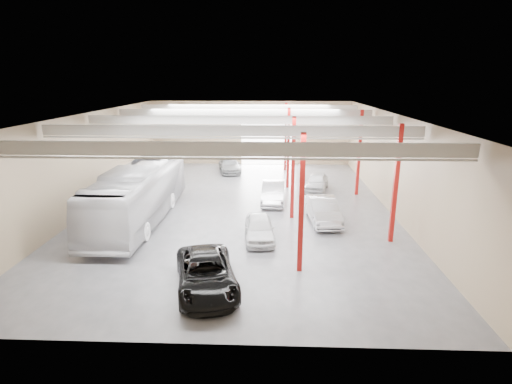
# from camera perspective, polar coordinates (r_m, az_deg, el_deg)

# --- Properties ---
(depot_shell) EXTENTS (22.12, 32.12, 7.06)m
(depot_shell) POSITION_cam_1_polar(r_m,az_deg,el_deg) (29.36, -2.10, 7.28)
(depot_shell) COLOR #4F4F54
(depot_shell) RESTS_ON ground
(coach_bus) EXTENTS (3.25, 13.70, 3.81)m
(coach_bus) POSITION_cam_1_polar(r_m,az_deg,el_deg) (28.07, -16.33, -0.18)
(coach_bus) COLOR silver
(coach_bus) RESTS_ON ground
(black_sedan) EXTENTS (3.88, 6.10, 1.57)m
(black_sedan) POSITION_cam_1_polar(r_m,az_deg,el_deg) (18.78, -7.13, -11.49)
(black_sedan) COLOR black
(black_sedan) RESTS_ON ground
(car_row_a) EXTENTS (2.06, 4.41, 1.46)m
(car_row_a) POSITION_cam_1_polar(r_m,az_deg,el_deg) (24.09, 0.48, -5.14)
(car_row_a) COLOR white
(car_row_a) RESTS_ON ground
(car_row_b) EXTENTS (1.89, 4.93, 1.60)m
(car_row_b) POSITION_cam_1_polar(r_m,az_deg,el_deg) (31.18, 2.46, -0.07)
(car_row_b) COLOR silver
(car_row_b) RESTS_ON ground
(car_row_c) EXTENTS (3.03, 5.28, 1.44)m
(car_row_c) POSITION_cam_1_polar(r_m,az_deg,el_deg) (41.61, -3.81, 3.89)
(car_row_c) COLOR gray
(car_row_c) RESTS_ON ground
(car_right_near) EXTENTS (2.15, 5.14, 1.65)m
(car_right_near) POSITION_cam_1_polar(r_m,az_deg,el_deg) (27.29, 9.53, -2.58)
(car_right_near) COLOR silver
(car_right_near) RESTS_ON ground
(car_right_far) EXTENTS (2.68, 4.63, 1.48)m
(car_right_far) POSITION_cam_1_polar(r_m,az_deg,el_deg) (35.00, 8.69, 1.45)
(car_right_far) COLOR silver
(car_right_far) RESTS_ON ground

